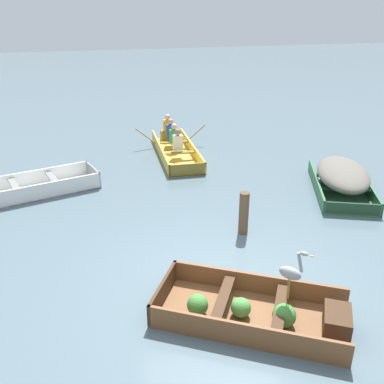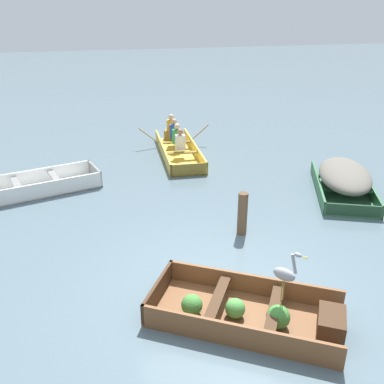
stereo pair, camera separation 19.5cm
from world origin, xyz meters
TOP-DOWN VIEW (x-y plane):
  - ground_plane at (0.00, 0.00)m, footprint 80.00×80.00m
  - dinghy_wooden_brown_foreground at (0.17, -0.96)m, footprint 2.95×2.48m
  - skiff_white_near_moored at (-3.23, 4.68)m, footprint 3.13×1.74m
  - skiff_green_mid_moored at (4.09, 2.81)m, footprint 2.26×3.05m
  - rowboat_yellow_with_crew at (0.90, 6.77)m, footprint 2.26×3.58m
  - heron_on_dinghy at (0.58, -1.10)m, footprint 0.34×0.40m
  - mooring_post at (0.97, 1.49)m, footprint 0.19×0.19m

SIDE VIEW (x-z plane):
  - ground_plane at x=0.00m, z-range 0.00..0.00m
  - dinghy_wooden_brown_foreground at x=0.17m, z-range -0.05..0.33m
  - skiff_white_near_moored at x=-3.23m, z-range -0.06..0.35m
  - rowboat_yellow_with_crew at x=0.90m, z-range -0.23..0.68m
  - skiff_green_mid_moored at x=4.09m, z-range 0.04..0.72m
  - mooring_post at x=0.97m, z-range 0.00..0.88m
  - heron_on_dinghy at x=0.58m, z-range 0.42..1.26m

